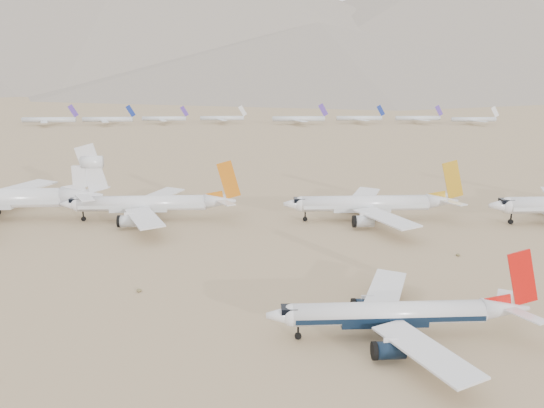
# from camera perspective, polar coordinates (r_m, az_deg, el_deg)

# --- Properties ---
(ground) EXTENTS (7000.00, 7000.00, 0.00)m
(ground) POSITION_cam_1_polar(r_m,az_deg,el_deg) (90.76, 3.73, -12.65)
(ground) COLOR olive
(ground) RESTS_ON ground
(main_airliner) EXTENTS (40.57, 39.63, 14.32)m
(main_airliner) POSITION_cam_1_polar(r_m,az_deg,el_deg) (87.04, 13.64, -11.39)
(main_airliner) COLOR silver
(main_airliner) RESTS_ON ground
(row2_gold_tail) EXTENTS (47.69, 46.64, 16.98)m
(row2_gold_tail) POSITION_cam_1_polar(r_m,az_deg,el_deg) (150.32, 10.73, 0.02)
(row2_gold_tail) COLOR silver
(row2_gold_tail) RESTS_ON ground
(row2_orange_tail) EXTENTS (47.22, 46.19, 16.84)m
(row2_orange_tail) POSITION_cam_1_polar(r_m,az_deg,el_deg) (151.68, -13.00, 0.02)
(row2_orange_tail) COLOR silver
(row2_orange_tail) RESTS_ON ground
(distant_storage_row) EXTENTS (464.27, 54.19, 13.84)m
(distant_storage_row) POSITION_cam_1_polar(r_m,az_deg,el_deg) (418.88, -7.97, 9.05)
(distant_storage_row) COLOR silver
(distant_storage_row) RESTS_ON ground
(mountain_range) EXTENTS (7354.00, 3024.00, 470.00)m
(mountain_range) POSITION_cam_1_polar(r_m,az_deg,el_deg) (1736.69, -0.29, 19.14)
(mountain_range) COLOR slate
(mountain_range) RESTS_ON ground
(foothills) EXTENTS (4637.50, 1395.00, 155.00)m
(foothills) POSITION_cam_1_polar(r_m,az_deg,el_deg) (1296.88, 22.24, 14.35)
(foothills) COLOR slate
(foothills) RESTS_ON ground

